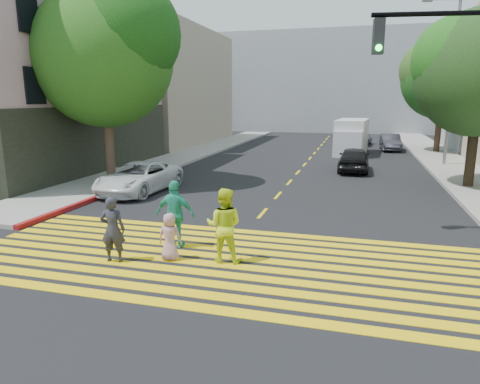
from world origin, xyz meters
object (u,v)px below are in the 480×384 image
at_px(pedestrian_extra, 175,214).
at_px(white_sedan, 139,177).
at_px(dark_car_near, 354,159).
at_px(white_van, 351,138).
at_px(pedestrian_woman, 224,225).
at_px(silver_car, 360,138).
at_px(pedestrian_child, 170,237).
at_px(tree_right_far, 445,74).
at_px(tree_left, 105,49).
at_px(pedestrian_man, 113,229).
at_px(dark_car_parked, 390,142).

bearing_deg(pedestrian_extra, white_sedan, -53.86).
xyz_separation_m(dark_car_near, white_van, (-0.33, 7.88, 0.50)).
xyz_separation_m(pedestrian_woman, silver_car, (3.16, 29.81, -0.28)).
relative_size(white_sedan, dark_car_near, 1.14).
bearing_deg(pedestrian_child, tree_right_far, -117.49).
xyz_separation_m(pedestrian_child, white_sedan, (-4.66, 7.03, 0.04)).
distance_m(pedestrian_extra, white_van, 22.57).
xyz_separation_m(pedestrian_extra, silver_car, (4.74, 29.14, -0.28)).
bearing_deg(white_sedan, silver_car, 72.17).
height_order(white_sedan, dark_car_near, dark_car_near).
relative_size(tree_left, pedestrian_extra, 4.95).
height_order(pedestrian_man, pedestrian_child, pedestrian_man).
bearing_deg(silver_car, pedestrian_man, 86.45).
distance_m(tree_left, pedestrian_child, 12.30).
relative_size(tree_left, pedestrian_woman, 4.92).
height_order(pedestrian_man, dark_car_parked, pedestrian_man).
bearing_deg(dark_car_parked, tree_left, -130.16).
bearing_deg(silver_car, pedestrian_child, 88.69).
bearing_deg(dark_car_parked, white_van, -134.99).
bearing_deg(pedestrian_man, dark_car_near, -122.49).
bearing_deg(dark_car_parked, pedestrian_man, -109.43).
height_order(tree_right_far, white_van, tree_right_far).
xyz_separation_m(pedestrian_man, white_van, (5.17, 23.59, 0.37)).
relative_size(dark_car_near, dark_car_parked, 1.05).
xyz_separation_m(dark_car_near, silver_car, (0.29, 14.84, -0.05)).
bearing_deg(tree_right_far, silver_car, 140.59).
distance_m(pedestrian_child, white_sedan, 8.43).
bearing_deg(white_van, pedestrian_man, -97.53).
bearing_deg(pedestrian_man, silver_car, -113.93).
distance_m(tree_right_far, pedestrian_extra, 27.05).
height_order(silver_car, dark_car_parked, silver_car).
relative_size(pedestrian_man, white_sedan, 0.35).
height_order(pedestrian_extra, silver_car, pedestrian_extra).
bearing_deg(pedestrian_man, white_van, -115.56).
distance_m(pedestrian_extra, white_sedan, 7.53).
bearing_deg(dark_car_parked, pedestrian_extra, -108.13).
bearing_deg(white_van, tree_right_far, 25.17).
bearing_deg(white_van, tree_left, -121.58).
relative_size(pedestrian_child, white_sedan, 0.26).
distance_m(pedestrian_man, pedestrian_woman, 2.74).
bearing_deg(tree_right_far, white_sedan, -128.79).
bearing_deg(pedestrian_child, white_van, -105.27).
bearing_deg(tree_left, dark_car_near, 31.13).
relative_size(pedestrian_child, silver_car, 0.27).
bearing_deg(pedestrian_woman, pedestrian_child, 7.03).
xyz_separation_m(pedestrian_man, dark_car_parked, (8.12, 26.82, -0.19)).
bearing_deg(dark_car_parked, pedestrian_child, -107.10).
bearing_deg(tree_right_far, pedestrian_child, -111.73).
distance_m(pedestrian_child, silver_car, 30.41).
relative_size(dark_car_near, silver_car, 0.92).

